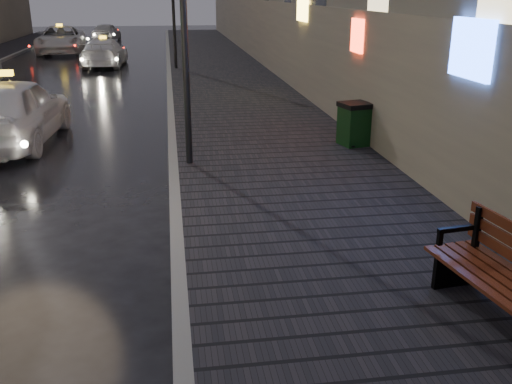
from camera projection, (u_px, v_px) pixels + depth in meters
ground at (48, 331)px, 6.45m from camera, size 120.00×120.00×0.00m
sidewalk at (221, 72)px, 26.54m from camera, size 4.60×58.00×0.15m
curb at (169, 73)px, 26.21m from camera, size 0.20×58.00×0.15m
bench at (511, 279)px, 6.21m from camera, size 0.97×2.13×1.05m
trash_bin at (355, 124)px, 13.49m from camera, size 0.80×0.80×1.01m
taxi_near at (11, 111)px, 14.01m from camera, size 2.31×5.09×1.70m
taxi_mid at (104, 53)px, 28.68m from camera, size 2.17×4.82×1.37m
taxi_far at (61, 40)px, 34.77m from camera, size 3.09×5.96×1.60m
car_far at (106, 32)px, 43.14m from camera, size 2.08×4.08×1.33m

